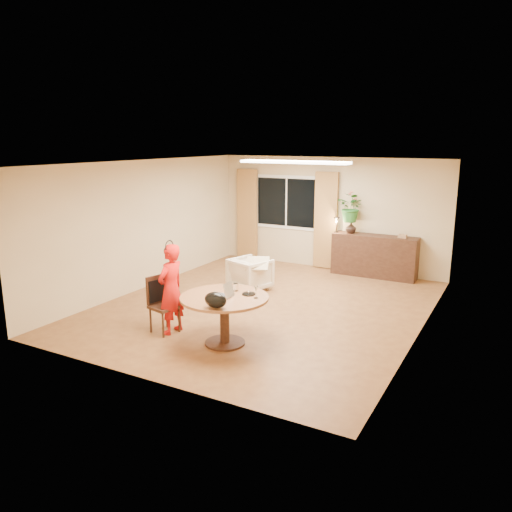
{
  "coord_description": "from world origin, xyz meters",
  "views": [
    {
      "loc": [
        4.02,
        -7.72,
        3.0
      ],
      "look_at": [
        -0.07,
        -0.2,
        0.99
      ],
      "focal_mm": 35.0,
      "sensor_mm": 36.0,
      "label": 1
    }
  ],
  "objects_px": {
    "dining_table": "(224,307)",
    "child": "(171,289)",
    "sideboard": "(374,256)",
    "dining_chair": "(164,305)",
    "armchair": "(250,274)"
  },
  "relations": [
    {
      "from": "dining_table",
      "to": "child",
      "type": "xyz_separation_m",
      "value": [
        -0.97,
        -0.01,
        0.13
      ]
    },
    {
      "from": "child",
      "to": "sideboard",
      "type": "distance_m",
      "value": 5.18
    },
    {
      "from": "child",
      "to": "dining_chair",
      "type": "bearing_deg",
      "value": -61.52
    },
    {
      "from": "armchair",
      "to": "sideboard",
      "type": "xyz_separation_m",
      "value": [
        1.92,
        2.22,
        0.14
      ]
    },
    {
      "from": "dining_table",
      "to": "dining_chair",
      "type": "xyz_separation_m",
      "value": [
        -1.08,
        -0.06,
        -0.14
      ]
    },
    {
      "from": "dining_table",
      "to": "dining_chair",
      "type": "bearing_deg",
      "value": -176.76
    },
    {
      "from": "armchair",
      "to": "sideboard",
      "type": "relative_size",
      "value": 0.39
    },
    {
      "from": "dining_table",
      "to": "sideboard",
      "type": "xyz_separation_m",
      "value": [
        0.91,
        4.81,
        -0.12
      ]
    },
    {
      "from": "dining_table",
      "to": "sideboard",
      "type": "bearing_deg",
      "value": 79.31
    },
    {
      "from": "child",
      "to": "armchair",
      "type": "relative_size",
      "value": 1.97
    },
    {
      "from": "dining_chair",
      "to": "sideboard",
      "type": "xyz_separation_m",
      "value": [
        1.99,
        4.87,
        0.01
      ]
    },
    {
      "from": "dining_chair",
      "to": "sideboard",
      "type": "distance_m",
      "value": 5.26
    },
    {
      "from": "dining_chair",
      "to": "child",
      "type": "distance_m",
      "value": 0.29
    },
    {
      "from": "dining_chair",
      "to": "armchair",
      "type": "relative_size",
      "value": 1.24
    },
    {
      "from": "dining_chair",
      "to": "child",
      "type": "relative_size",
      "value": 0.63
    }
  ]
}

